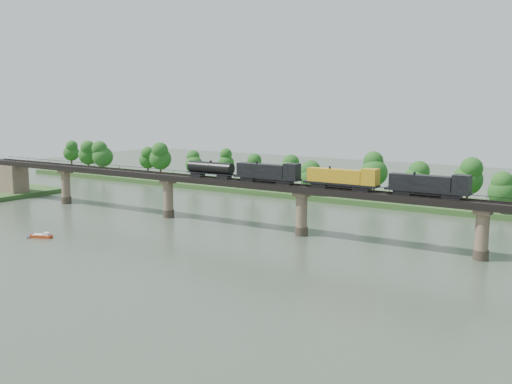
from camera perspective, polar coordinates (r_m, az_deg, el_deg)
The scene contains 7 objects.
ground at distance 122.60m, azimuth -2.93°, elevation -6.38°, with size 400.00×400.00×0.00m, color #334133.
far_bank at distance 195.90m, azimuth 12.02°, elevation -0.69°, with size 300.00×24.00×1.60m, color #284B1E.
bridge at distance 146.03m, azimuth 4.07°, elevation -1.77°, with size 236.00×30.00×11.50m.
bridge_superstructure at distance 145.04m, azimuth 4.10°, elevation 0.69°, with size 220.00×4.90×0.75m.
far_treeline at distance 193.87m, azimuth 9.35°, elevation 1.69°, with size 289.06×17.54×13.60m.
freight_train at distance 143.12m, azimuth 5.31°, elevation 1.38°, with size 70.29×2.74×4.84m.
motorboat at distance 151.92m, azimuth -18.49°, elevation -3.72°, with size 4.95×3.23×1.31m.
Camera 1 is at (70.64, -95.13, 31.49)m, focal length 45.00 mm.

